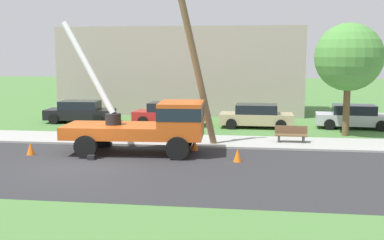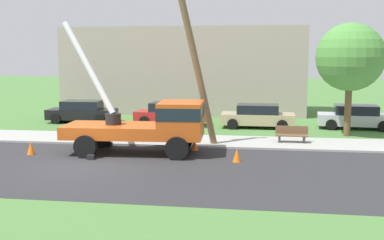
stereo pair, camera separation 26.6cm
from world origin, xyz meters
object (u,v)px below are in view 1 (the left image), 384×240
(utility_truck, at_px, (153,123))
(parked_sedan_silver, at_px, (354,117))
(park_bench, at_px, (291,135))
(roadside_tree_near, at_px, (349,57))
(traffic_cone_curbside, at_px, (194,144))
(parked_sedan_black, at_px, (80,112))
(parked_sedan_red, at_px, (169,114))
(traffic_cone_ahead, at_px, (238,155))
(parked_sedan_tan, at_px, (256,116))
(traffic_cone_behind, at_px, (31,149))
(leaning_utility_pole, at_px, (193,52))

(utility_truck, relative_size, parked_sedan_silver, 1.53)
(park_bench, height_order, roadside_tree_near, roadside_tree_near)
(utility_truck, bearing_deg, traffic_cone_curbside, 28.95)
(utility_truck, distance_m, traffic_cone_curbside, 2.31)
(parked_sedan_black, bearing_deg, parked_sedan_red, -3.11)
(traffic_cone_curbside, height_order, parked_sedan_red, parked_sedan_red)
(traffic_cone_ahead, relative_size, traffic_cone_curbside, 1.00)
(parked_sedan_tan, xyz_separation_m, parked_sedan_silver, (5.81, 0.50, 0.00))
(park_bench, xyz_separation_m, roadside_tree_near, (3.13, 2.92, 3.80))
(park_bench, bearing_deg, parked_sedan_tan, 108.72)
(parked_sedan_red, relative_size, parked_sedan_tan, 1.01)
(parked_sedan_tan, bearing_deg, traffic_cone_curbside, -110.98)
(traffic_cone_ahead, height_order, park_bench, park_bench)
(parked_sedan_black, xyz_separation_m, parked_sedan_red, (5.98, -0.32, 0.00))
(utility_truck, relative_size, roadside_tree_near, 1.13)
(utility_truck, bearing_deg, parked_sedan_black, 127.28)
(traffic_cone_curbside, distance_m, park_bench, 5.08)
(traffic_cone_behind, bearing_deg, roadside_tree_near, 25.70)
(parked_sedan_black, height_order, parked_sedan_tan, same)
(park_bench, relative_size, roadside_tree_near, 0.26)
(utility_truck, height_order, parked_sedan_red, utility_truck)
(roadside_tree_near, bearing_deg, leaning_utility_pole, -151.42)
(parked_sedan_red, bearing_deg, traffic_cone_ahead, -64.34)
(utility_truck, height_order, traffic_cone_ahead, utility_truck)
(traffic_cone_behind, height_order, parked_sedan_tan, parked_sedan_tan)
(traffic_cone_behind, xyz_separation_m, parked_sedan_red, (4.47, 9.69, 0.43))
(parked_sedan_silver, bearing_deg, traffic_cone_curbside, -137.69)
(traffic_cone_ahead, height_order, traffic_cone_curbside, same)
(park_bench, distance_m, roadside_tree_near, 5.72)
(traffic_cone_ahead, xyz_separation_m, park_bench, (2.47, 4.35, 0.18))
(traffic_cone_behind, height_order, parked_sedan_red, parked_sedan_red)
(traffic_cone_curbside, distance_m, roadside_tree_near, 10.07)
(leaning_utility_pole, distance_m, parked_sedan_black, 11.72)
(leaning_utility_pole, bearing_deg, traffic_cone_behind, -157.76)
(traffic_cone_curbside, xyz_separation_m, park_bench, (4.57, 2.22, 0.18))
(traffic_cone_behind, bearing_deg, parked_sedan_tan, 43.29)
(parked_sedan_black, bearing_deg, traffic_cone_curbside, -42.98)
(traffic_cone_curbside, bearing_deg, parked_sedan_red, 108.86)
(utility_truck, bearing_deg, parked_sedan_tan, 61.18)
(traffic_cone_curbside, relative_size, parked_sedan_tan, 0.13)
(parked_sedan_red, bearing_deg, traffic_cone_curbside, -71.14)
(parked_sedan_black, relative_size, roadside_tree_near, 0.74)
(parked_sedan_black, xyz_separation_m, park_bench, (13.18, -5.81, -0.25))
(traffic_cone_ahead, relative_size, parked_sedan_tan, 0.13)
(utility_truck, bearing_deg, park_bench, 26.76)
(parked_sedan_red, relative_size, parked_sedan_silver, 0.99)
(traffic_cone_ahead, xyz_separation_m, parked_sedan_silver, (6.54, 9.99, 0.43))
(parked_sedan_red, height_order, parked_sedan_silver, same)
(parked_sedan_tan, relative_size, parked_sedan_silver, 0.98)
(traffic_cone_ahead, relative_size, parked_sedan_black, 0.12)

